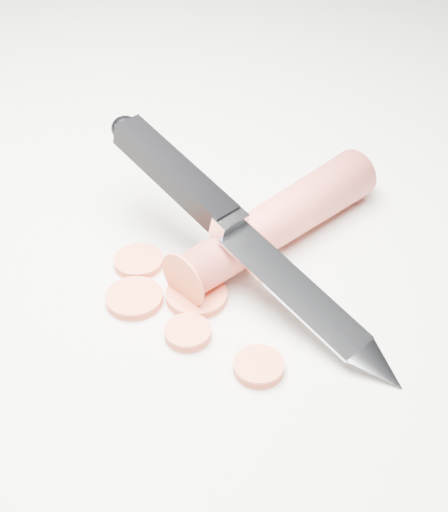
% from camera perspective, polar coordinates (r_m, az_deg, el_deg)
% --- Properties ---
extents(ground, '(2.40, 2.40, 0.00)m').
position_cam_1_polar(ground, '(0.50, 0.08, -1.58)').
color(ground, silver).
rests_on(ground, ground).
extents(carrot, '(0.10, 0.18, 0.03)m').
position_cam_1_polar(carrot, '(0.52, 4.32, 2.79)').
color(carrot, '#D74F41').
rests_on(carrot, ground).
extents(carrot_slice_0, '(0.03, 0.03, 0.01)m').
position_cam_1_polar(carrot_slice_0, '(0.44, 2.79, -8.82)').
color(carrot_slice_0, '#F5693F').
rests_on(carrot_slice_0, ground).
extents(carrot_slice_1, '(0.04, 0.04, 0.01)m').
position_cam_1_polar(carrot_slice_1, '(0.48, -7.19, -3.38)').
color(carrot_slice_1, '#F5693F').
rests_on(carrot_slice_1, ground).
extents(carrot_slice_2, '(0.04, 0.04, 0.01)m').
position_cam_1_polar(carrot_slice_2, '(0.51, -6.85, -0.43)').
color(carrot_slice_2, '#F5693F').
rests_on(carrot_slice_2, ground).
extents(carrot_slice_3, '(0.03, 0.03, 0.01)m').
position_cam_1_polar(carrot_slice_3, '(0.46, -2.91, -6.15)').
color(carrot_slice_3, '#F5693F').
rests_on(carrot_slice_3, ground).
extents(carrot_slice_4, '(0.04, 0.04, 0.01)m').
position_cam_1_polar(carrot_slice_4, '(0.48, -2.21, -3.19)').
color(carrot_slice_4, '#F5693F').
rests_on(carrot_slice_4, ground).
extents(kitchen_knife, '(0.26, 0.13, 0.08)m').
position_cam_1_polar(kitchen_knife, '(0.47, 1.74, 1.75)').
color(kitchen_knife, silver).
rests_on(kitchen_knife, ground).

